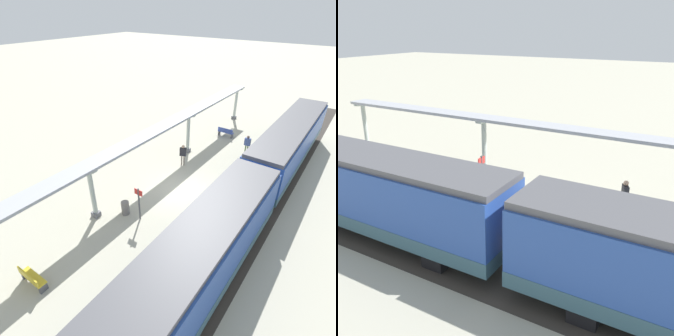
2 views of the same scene
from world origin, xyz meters
The scene contains 15 objects.
ground_plane centered at (0.00, 0.00, 0.00)m, with size 176.00×176.00×0.00m, color #B0AD98.
tactile_edge_strip centered at (-2.88, 0.00, 0.00)m, with size 0.49×38.00×0.01m, color gold.
trackbed centered at (-4.72, 0.00, 0.00)m, with size 3.20×50.00×0.01m, color #38332D.
train_near_carriage centered at (-4.72, -7.90, 1.83)m, with size 2.65×13.69×3.48m.
train_far_carriage centered at (-4.72, 6.37, 1.83)m, with size 2.65×13.69×3.48m.
canopy_pillar_nearest centered at (2.67, -14.82, 1.73)m, with size 1.10×0.44×3.40m.
canopy_pillar_second centered at (2.67, -5.13, 1.73)m, with size 1.10×0.44×3.40m.
canopy_pillar_third centered at (2.67, 5.17, 1.73)m, with size 1.10×0.44×3.40m.
canopy_beam centered at (2.67, -0.03, 3.48)m, with size 1.20×30.37×0.16m, color #A8AAB2.
bench_near_end centered at (1.38, -9.90, 0.44)m, with size 1.50×0.45×0.86m.
bench_mid_platform centered at (1.37, 10.03, 0.44)m, with size 1.51×0.48×0.86m.
trash_bin centered at (1.37, 3.97, 0.43)m, with size 0.48×0.48×0.86m, color slate.
platform_info_sign centered at (0.34, 3.83, 1.33)m, with size 0.56×0.10×2.20m.
passenger_waiting_near_edge centered at (-1.63, -7.60, 1.07)m, with size 0.51×0.25×1.72m.
passenger_by_the_benches centered at (1.72, -2.91, 1.11)m, with size 0.56×0.42×1.77m.
Camera 1 is at (-8.17, 12.79, 10.99)m, focal length 28.98 mm.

